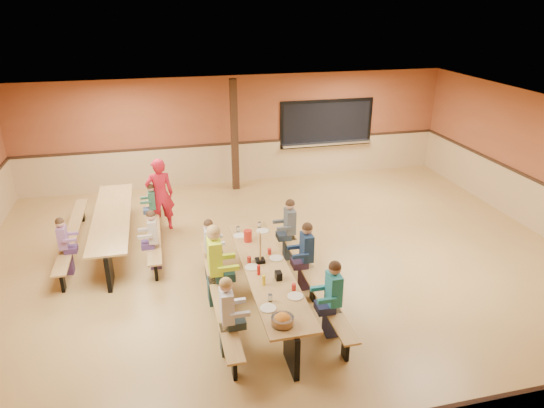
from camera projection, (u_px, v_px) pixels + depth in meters
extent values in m
plane|color=olive|center=(283.00, 265.00, 9.65)|extent=(12.00, 12.00, 0.00)
cube|color=brown|center=(238.00, 130.00, 13.53)|extent=(12.00, 0.04, 3.00)
cube|color=brown|center=(418.00, 389.00, 4.59)|extent=(12.00, 0.04, 3.00)
cube|color=white|center=(284.00, 116.00, 8.47)|extent=(12.00, 10.00, 0.04)
cube|color=black|center=(327.00, 123.00, 14.05)|extent=(2.60, 0.06, 1.20)
cube|color=silver|center=(327.00, 143.00, 14.19)|extent=(2.70, 0.28, 0.06)
cube|color=black|center=(235.00, 136.00, 12.95)|extent=(0.18, 0.18, 3.00)
cube|color=#A47A41|center=(267.00, 270.00, 8.10)|extent=(0.75, 3.60, 0.04)
cube|color=black|center=(291.00, 347.00, 6.86)|extent=(0.08, 0.60, 0.70)
cube|color=black|center=(250.00, 247.00, 9.63)|extent=(0.08, 0.60, 0.70)
cube|color=#A47A41|center=(219.00, 291.00, 8.04)|extent=(0.26, 3.60, 0.04)
cube|color=black|center=(219.00, 302.00, 8.12)|extent=(0.06, 0.18, 0.41)
cube|color=#A47A41|center=(313.00, 278.00, 8.39)|extent=(0.26, 3.60, 0.04)
cube|color=black|center=(313.00, 289.00, 8.48)|extent=(0.06, 0.18, 0.41)
cube|color=#A47A41|center=(112.00, 216.00, 10.11)|extent=(0.75, 3.60, 0.04)
cube|color=black|center=(109.00, 268.00, 8.87)|extent=(0.08, 0.60, 0.70)
cube|color=black|center=(118.00, 204.00, 11.64)|extent=(0.08, 0.60, 0.70)
cube|color=#A47A41|center=(72.00, 232.00, 10.05)|extent=(0.26, 3.60, 0.04)
cube|color=black|center=(74.00, 242.00, 10.13)|extent=(0.06, 0.18, 0.41)
cube|color=#A47A41|center=(154.00, 224.00, 10.40)|extent=(0.26, 3.60, 0.04)
cube|color=black|center=(155.00, 233.00, 10.49)|extent=(0.06, 0.18, 0.41)
imported|color=red|center=(160.00, 195.00, 10.84)|extent=(0.67, 0.49, 1.69)
cylinder|color=#B02217|center=(248.00, 236.00, 8.97)|extent=(0.16, 0.16, 0.22)
cube|color=black|center=(279.00, 276.00, 7.77)|extent=(0.10, 0.14, 0.13)
cylinder|color=yellow|center=(264.00, 280.00, 7.61)|extent=(0.06, 0.06, 0.17)
cylinder|color=#B2140F|center=(259.00, 270.00, 7.89)|extent=(0.06, 0.06, 0.17)
cube|color=black|center=(260.00, 261.00, 8.28)|extent=(0.16, 0.16, 0.06)
cube|color=#A47A41|center=(260.00, 246.00, 8.17)|extent=(0.02, 0.09, 0.50)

